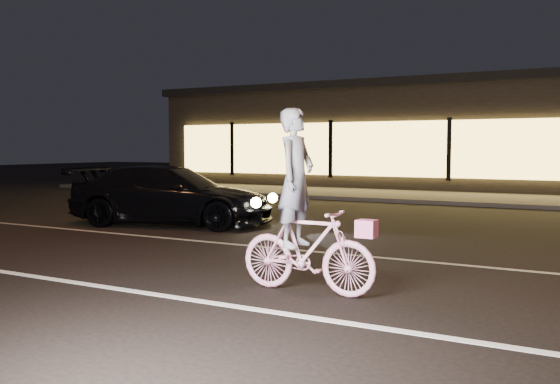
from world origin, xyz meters
The scene contains 7 objects.
ground centered at (0.00, 0.00, 0.00)m, with size 90.00×90.00×0.00m, color black.
lane_stripe_near centered at (0.00, -1.50, 0.00)m, with size 60.00×0.12×0.01m, color silver.
lane_stripe_far centered at (0.00, 2.00, 0.00)m, with size 60.00×0.10×0.01m, color gray.
sidewalk centered at (0.00, 13.00, 0.06)m, with size 30.00×4.00×0.12m, color #383533.
storefront centered at (0.00, 18.97, 2.15)m, with size 25.40×8.42×4.20m.
cyclist centered at (2.22, -0.57, 0.76)m, with size 1.69×0.58×2.13m.
sedan centered at (-3.10, 3.59, 0.64)m, with size 4.69×2.79×1.28m.
Camera 1 is at (5.45, -6.90, 1.68)m, focal length 40.00 mm.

